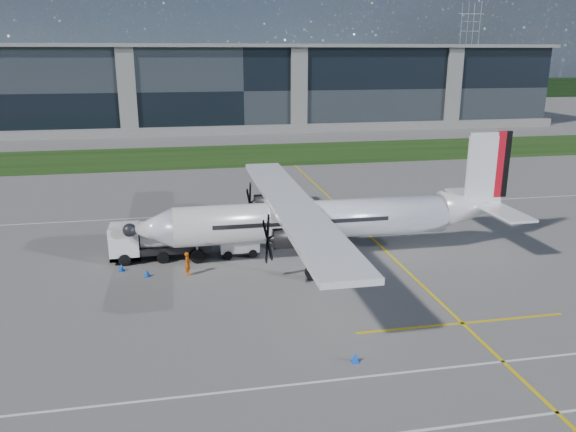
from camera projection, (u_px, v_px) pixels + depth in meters
name	position (u px, v px, depth m)	size (l,w,h in m)	color
ground	(271.00, 165.00, 73.17)	(400.00, 400.00, 0.00)	#5F5D5A
grass_strip	(262.00, 154.00, 80.71)	(400.00, 18.00, 0.04)	#16340E
terminal_building	(238.00, 88.00, 108.78)	(120.00, 20.00, 15.00)	black
tree_line	(217.00, 91.00, 166.61)	(400.00, 6.00, 6.00)	black
pylon_east	(468.00, 50.00, 188.08)	(9.00, 4.60, 30.00)	gray
yellow_taxiway_centerline	(367.00, 233.00, 45.43)	(0.20, 70.00, 0.01)	yellow
white_lane_line	(490.00, 422.00, 22.26)	(90.00, 0.15, 0.01)	white
turboprop_aircraft	(327.00, 197.00, 39.54)	(27.68, 28.70, 8.61)	white
fuel_tanker_truck	(153.00, 240.00, 39.54)	(7.31, 2.38, 2.74)	white
baggage_tug	(239.00, 243.00, 40.43)	(2.97, 1.78, 1.78)	white
ground_crew_person	(188.00, 262.00, 36.66)	(0.75, 0.53, 1.83)	#F25907
safety_cone_nose_port	(147.00, 273.00, 36.63)	(0.36, 0.36, 0.50)	blue
safety_cone_stbdwing	(255.00, 205.00, 52.93)	(0.36, 0.36, 0.50)	blue
safety_cone_nose_stbd	(152.00, 252.00, 40.54)	(0.36, 0.36, 0.50)	blue
safety_cone_portwing	(355.00, 357.00, 26.50)	(0.36, 0.36, 0.50)	blue
safety_cone_fwd	(121.00, 268.00, 37.56)	(0.36, 0.36, 0.50)	blue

